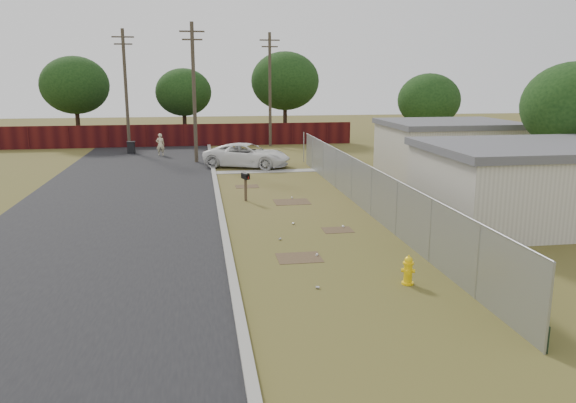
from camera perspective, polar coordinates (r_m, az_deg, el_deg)
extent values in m
plane|color=brown|center=(22.69, 0.89, -1.72)|extent=(120.00, 120.00, 0.00)
cube|color=black|center=(30.40, -15.88, 1.50)|extent=(9.00, 60.00, 0.02)
cube|color=#9D9B92|center=(30.17, -7.37, 1.90)|extent=(0.25, 60.00, 0.12)
cube|color=#9D9B92|center=(33.83, -2.47, 3.07)|extent=(6.20, 1.00, 0.03)
cylinder|color=#979A9F|center=(12.73, 25.03, -9.88)|extent=(0.06, 0.06, 2.00)
cylinder|color=#979A9F|center=(15.13, 18.73, -5.83)|extent=(0.06, 0.06, 2.00)
cylinder|color=#979A9F|center=(17.72, 14.27, -2.88)|extent=(0.06, 0.06, 2.00)
cylinder|color=#979A9F|center=(20.41, 10.98, -0.69)|extent=(0.06, 0.06, 2.00)
cylinder|color=#979A9F|center=(23.19, 8.47, 0.99)|extent=(0.06, 0.06, 2.00)
cylinder|color=#979A9F|center=(26.01, 6.50, 2.31)|extent=(0.06, 0.06, 2.00)
cylinder|color=#979A9F|center=(28.87, 4.92, 3.37)|extent=(0.06, 0.06, 2.00)
cylinder|color=#979A9F|center=(31.75, 3.62, 4.23)|extent=(0.06, 0.06, 2.00)
cylinder|color=#979A9F|center=(34.66, 2.53, 4.95)|extent=(0.06, 0.06, 2.00)
cylinder|color=#979A9F|center=(37.58, 1.61, 5.55)|extent=(0.06, 0.06, 2.00)
cylinder|color=#979A9F|center=(23.95, 7.83, 3.82)|extent=(0.04, 26.00, 0.04)
cube|color=gray|center=(24.12, 7.76, 1.47)|extent=(0.01, 26.00, 2.00)
cube|color=black|center=(24.28, 7.85, -0.15)|extent=(0.03, 26.00, 0.60)
cube|color=#450F0E|center=(46.93, -11.77, 6.58)|extent=(30.00, 0.12, 1.80)
cylinder|color=#4B4132|center=(37.66, -9.52, 10.75)|extent=(0.24, 0.24, 9.00)
cube|color=#4B4132|center=(37.75, -9.74, 16.67)|extent=(1.60, 0.10, 0.10)
cube|color=#4B4132|center=(37.72, -9.71, 15.91)|extent=(1.30, 0.10, 0.10)
cylinder|color=#4B4132|center=(43.97, -16.13, 10.68)|extent=(0.24, 0.24, 9.00)
cube|color=#4B4132|center=(44.04, -16.44, 15.74)|extent=(1.60, 0.10, 0.10)
cube|color=#4B4132|center=(44.01, -16.40, 15.10)|extent=(1.30, 0.10, 0.10)
cylinder|color=#4B4132|center=(46.03, -1.84, 11.22)|extent=(0.24, 0.24, 9.00)
cube|color=#4B4132|center=(46.10, -1.88, 16.07)|extent=(1.60, 0.10, 0.10)
cube|color=#4B4132|center=(46.07, -1.87, 15.45)|extent=(1.30, 0.10, 0.10)
cube|color=beige|center=(23.83, 23.65, 1.36)|extent=(8.00, 6.00, 2.80)
cube|color=#545459|center=(23.61, 23.98, 5.05)|extent=(8.32, 6.24, 0.30)
cube|color=beige|center=(34.09, 15.90, 5.03)|extent=(7.00, 6.00, 2.80)
cube|color=#545459|center=(33.93, 16.06, 7.62)|extent=(7.28, 6.24, 0.30)
cylinder|color=black|center=(51.81, -20.56, 7.43)|extent=(0.36, 0.36, 3.30)
ellipsoid|color=black|center=(51.67, -20.84, 10.99)|extent=(5.70, 5.70, 4.84)
cylinder|color=black|center=(51.83, -10.45, 7.77)|extent=(0.36, 0.36, 2.86)
ellipsoid|color=black|center=(51.68, -10.57, 10.86)|extent=(4.94, 4.94, 4.20)
cylinder|color=black|center=(51.39, -0.30, 8.31)|extent=(0.36, 0.36, 3.52)
ellipsoid|color=black|center=(51.25, -0.30, 12.15)|extent=(6.08, 6.08, 5.17)
cylinder|color=black|center=(43.28, 13.94, 6.55)|extent=(0.36, 0.36, 2.64)
ellipsoid|color=black|center=(43.10, 14.12, 9.96)|extent=(4.56, 4.56, 3.88)
cylinder|color=black|center=(30.70, 26.57, 3.44)|extent=(0.36, 0.36, 2.86)
ellipsoid|color=black|center=(30.44, 27.09, 8.64)|extent=(4.94, 4.94, 4.20)
cylinder|color=yellow|center=(16.00, 12.04, -8.10)|extent=(0.44, 0.44, 0.06)
cylinder|color=yellow|center=(15.90, 12.09, -7.11)|extent=(0.31, 0.31, 0.57)
cylinder|color=yellow|center=(15.81, 12.14, -6.14)|extent=(0.40, 0.40, 0.05)
sphere|color=yellow|center=(15.79, 12.15, -5.87)|extent=(0.30, 0.30, 0.23)
cylinder|color=yellow|center=(15.75, 12.17, -5.46)|extent=(0.05, 0.05, 0.06)
cylinder|color=yellow|center=(15.88, 11.61, -6.85)|extent=(0.13, 0.14, 0.11)
cylinder|color=yellow|center=(15.88, 12.60, -6.90)|extent=(0.13, 0.14, 0.11)
cylinder|color=yellow|center=(15.75, 12.09, -7.04)|extent=(0.17, 0.16, 0.14)
cube|color=brown|center=(25.80, -4.33, 1.25)|extent=(0.13, 0.13, 1.10)
cube|color=black|center=(25.69, -4.35, 2.52)|extent=(0.38, 0.56, 0.20)
cylinder|color=black|center=(25.67, -4.35, 2.74)|extent=(0.38, 0.56, 0.20)
cube|color=#AE130C|center=(25.44, -4.06, 2.43)|extent=(0.04, 0.05, 0.11)
imported|color=white|center=(35.55, -4.17, 4.71)|extent=(5.92, 4.39, 1.49)
imported|color=beige|center=(41.57, -12.84, 5.66)|extent=(0.61, 0.42, 1.61)
cube|color=black|center=(43.41, -15.64, 5.28)|extent=(0.53, 0.53, 0.84)
cube|color=black|center=(43.36, -15.67, 5.85)|extent=(0.58, 0.58, 0.07)
cylinder|color=black|center=(43.16, -15.30, 4.81)|extent=(0.04, 0.18, 0.18)
cylinder|color=silver|center=(18.02, 2.94, -5.43)|extent=(0.10, 0.12, 0.07)
cylinder|color=#B5B6BB|center=(19.70, -0.83, -3.82)|extent=(0.12, 0.12, 0.07)
cylinder|color=silver|center=(21.45, 5.62, -2.51)|extent=(0.09, 0.11, 0.07)
cylinder|color=#B5B6BB|center=(15.35, 3.03, -8.70)|extent=(0.12, 0.10, 0.07)
cylinder|color=silver|center=(26.36, 0.41, 0.40)|extent=(0.08, 0.11, 0.07)
cylinder|color=#B5B6BB|center=(21.74, 0.54, -2.25)|extent=(0.11, 0.12, 0.07)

